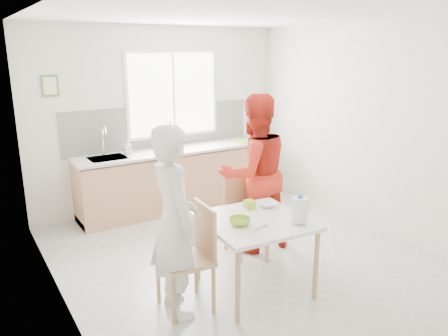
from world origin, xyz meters
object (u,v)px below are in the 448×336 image
(person_red, at_px, (254,174))
(bowl_green, at_px, (240,221))
(dining_table, at_px, (255,227))
(chair_left, at_px, (192,253))
(milk_jug, at_px, (300,209))
(wine_bottle_b, at_px, (158,140))
(person_white, at_px, (174,222))
(bowl_white, at_px, (267,204))
(wine_bottle_a, at_px, (171,137))
(chair_far, at_px, (244,210))

(person_red, relative_size, bowl_green, 8.94)
(dining_table, height_order, chair_left, chair_left)
(person_red, bearing_deg, dining_table, 59.74)
(dining_table, bearing_deg, milk_jug, -45.55)
(dining_table, xyz_separation_m, chair_left, (-0.67, 0.06, -0.13))
(dining_table, relative_size, wine_bottle_b, 3.51)
(milk_jug, distance_m, wine_bottle_b, 2.94)
(person_white, relative_size, milk_jug, 6.70)
(person_red, bearing_deg, milk_jug, 81.53)
(bowl_white, height_order, wine_bottle_a, wine_bottle_a)
(person_red, distance_m, bowl_green, 1.14)
(wine_bottle_a, bearing_deg, dining_table, -98.08)
(chair_left, distance_m, person_red, 1.49)
(chair_far, distance_m, wine_bottle_a, 2.00)
(person_white, bearing_deg, wine_bottle_a, -20.09)
(dining_table, height_order, milk_jug, milk_jug)
(wine_bottle_b, bearing_deg, person_red, -77.26)
(dining_table, distance_m, bowl_green, 0.23)
(person_red, relative_size, bowl_white, 9.55)
(chair_far, bearing_deg, chair_left, -141.32)
(chair_left, relative_size, bowl_white, 5.07)
(bowl_green, distance_m, bowl_white, 0.58)
(person_white, distance_m, wine_bottle_b, 2.75)
(dining_table, xyz_separation_m, milk_jug, (0.30, -0.31, 0.22))
(chair_far, bearing_deg, bowl_white, -95.01)
(chair_far, bearing_deg, person_red, 8.50)
(dining_table, relative_size, person_red, 0.56)
(bowl_white, bearing_deg, bowl_green, -153.79)
(person_white, bearing_deg, milk_jug, -103.53)
(dining_table, height_order, wine_bottle_a, wine_bottle_a)
(chair_left, relative_size, person_white, 0.57)
(chair_far, height_order, milk_jug, milk_jug)
(bowl_white, bearing_deg, dining_table, -144.94)
(bowl_green, bearing_deg, person_white, 170.77)
(person_white, bearing_deg, chair_far, -55.38)
(chair_far, bearing_deg, dining_table, -113.10)
(wine_bottle_a, bearing_deg, wine_bottle_b, -162.51)
(person_white, xyz_separation_m, bowl_green, (0.63, -0.10, -0.09))
(person_red, bearing_deg, bowl_green, 52.23)
(person_red, bearing_deg, chair_far, 8.50)
(chair_far, bearing_deg, milk_jug, -91.35)
(milk_jug, height_order, wine_bottle_a, wine_bottle_a)
(person_white, bearing_deg, person_red, -57.67)
(person_red, height_order, milk_jug, person_red)
(person_white, bearing_deg, wine_bottle_b, -16.22)
(bowl_white, xyz_separation_m, milk_jug, (-0.02, -0.53, 0.12))
(chair_far, bearing_deg, wine_bottle_a, 95.73)
(bowl_white, xyz_separation_m, wine_bottle_b, (-0.17, 2.40, 0.29))
(chair_left, relative_size, chair_far, 1.07)
(dining_table, xyz_separation_m, person_white, (-0.84, 0.07, 0.20))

